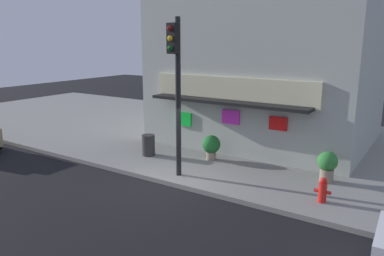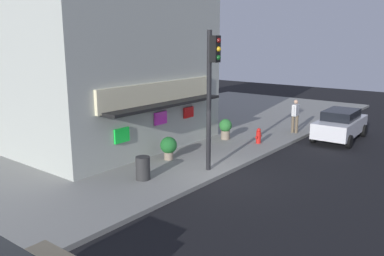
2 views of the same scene
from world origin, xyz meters
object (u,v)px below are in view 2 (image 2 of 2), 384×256
object	(u,v)px
potted_plant_by_doorway	(225,128)
parked_car_white	(340,124)
traffic_light	(211,83)
fire_hydrant	(259,136)
pedestrian	(295,114)
potted_plant_by_window	(169,146)
trash_can	(143,168)

from	to	relation	value
potted_plant_by_doorway	parked_car_white	xyz separation A→B (m)	(4.09, -4.37, 0.06)
traffic_light	fire_hydrant	distance (m)	5.64
potted_plant_by_doorway	parked_car_white	world-z (taller)	parked_car_white
traffic_light	parked_car_white	size ratio (longest dim) A/B	1.26
pedestrian	potted_plant_by_window	size ratio (longest dim) A/B	1.85
traffic_light	potted_plant_by_window	size ratio (longest dim) A/B	5.43
traffic_light	potted_plant_by_doorway	xyz separation A→B (m)	(4.43, 2.24, -2.78)
fire_hydrant	potted_plant_by_doorway	bearing A→B (deg)	100.36
pedestrian	potted_plant_by_window	world-z (taller)	pedestrian
potted_plant_by_doorway	parked_car_white	distance (m)	5.99
potted_plant_by_doorway	potted_plant_by_window	world-z (taller)	potted_plant_by_doorway
potted_plant_by_window	traffic_light	bearing A→B (deg)	-91.59
trash_can	pedestrian	size ratio (longest dim) A/B	0.47
potted_plant_by_doorway	pedestrian	bearing A→B (deg)	-31.81
pedestrian	parked_car_white	distance (m)	2.32
pedestrian	potted_plant_by_doorway	distance (m)	4.11
traffic_light	pedestrian	bearing A→B (deg)	0.58
potted_plant_by_window	pedestrian	bearing A→B (deg)	-15.11
pedestrian	fire_hydrant	bearing A→B (deg)	171.99
fire_hydrant	potted_plant_by_window	size ratio (longest dim) A/B	0.77
trash_can	traffic_light	bearing A→B (deg)	-29.08
traffic_light	trash_can	world-z (taller)	traffic_light
fire_hydrant	potted_plant_by_doorway	size ratio (longest dim) A/B	0.72
fire_hydrant	potted_plant_by_window	bearing A→B (deg)	160.32
fire_hydrant	parked_car_white	size ratio (longest dim) A/B	0.18
traffic_light	parked_car_white	distance (m)	9.19
fire_hydrant	potted_plant_by_window	xyz separation A→B (m)	(-4.68, 1.67, 0.20)
trash_can	potted_plant_by_doorway	size ratio (longest dim) A/B	0.82
traffic_light	pedestrian	size ratio (longest dim) A/B	2.94
traffic_light	fire_hydrant	xyz separation A→B (m)	(4.74, 0.53, -3.01)
fire_hydrant	potted_plant_by_doorway	world-z (taller)	potted_plant_by_doorway
trash_can	potted_plant_by_window	size ratio (longest dim) A/B	0.87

